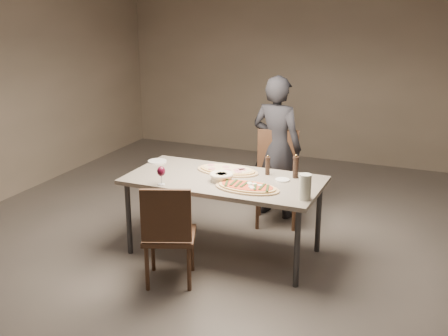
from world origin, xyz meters
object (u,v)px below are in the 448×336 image
at_px(bread_basket, 221,176).
at_px(pepper_mill_left, 268,165).
at_px(dining_table, 224,184).
at_px(diner, 277,147).
at_px(zucchini_pizza, 247,187).
at_px(chair_near, 168,230).
at_px(ham_pizza, 228,170).
at_px(chair_far, 277,172).
at_px(carafe, 305,187).

height_order(bread_basket, pepper_mill_left, pepper_mill_left).
distance_m(dining_table, diner, 1.14).
bearing_deg(zucchini_pizza, pepper_mill_left, 101.07).
bearing_deg(bread_basket, chair_near, -105.46).
height_order(ham_pizza, pepper_mill_left, pepper_mill_left).
xyz_separation_m(dining_table, diner, (0.15, 1.12, 0.09)).
xyz_separation_m(zucchini_pizza, diner, (-0.16, 1.31, 0.02)).
distance_m(zucchini_pizza, bread_basket, 0.31).
xyz_separation_m(dining_table, pepper_mill_left, (0.33, 0.26, 0.15)).
height_order(dining_table, diner, diner).
relative_size(dining_table, zucchini_pizza, 3.07).
bearing_deg(chair_far, ham_pizza, 55.38).
bearing_deg(carafe, chair_far, 117.16).
bearing_deg(zucchini_pizza, bread_basket, 174.42).
relative_size(carafe, diner, 0.14).
xyz_separation_m(ham_pizza, pepper_mill_left, (0.38, 0.06, 0.07)).
distance_m(chair_near, diner, 1.94).
height_order(zucchini_pizza, carafe, carafe).
height_order(dining_table, chair_near, chair_near).
xyz_separation_m(bread_basket, diner, (0.14, 1.20, -0.01)).
xyz_separation_m(carafe, diner, (-0.68, 1.36, -0.07)).
distance_m(pepper_mill_left, carafe, 0.71).
bearing_deg(dining_table, zucchini_pizza, -32.24).
distance_m(dining_table, bread_basket, 0.13).
bearing_deg(pepper_mill_left, diner, 102.24).
distance_m(chair_far, diner, 0.28).
xyz_separation_m(zucchini_pizza, ham_pizza, (-0.35, 0.39, -0.00)).
height_order(bread_basket, diner, diner).
bearing_deg(pepper_mill_left, carafe, -45.22).
bearing_deg(ham_pizza, zucchini_pizza, -46.49).
bearing_deg(chair_far, chair_near, 61.04).
relative_size(zucchini_pizza, pepper_mill_left, 3.08).
bearing_deg(zucchini_pizza, chair_near, -115.09).
bearing_deg(dining_table, diner, 82.52).
height_order(zucchini_pizza, pepper_mill_left, pepper_mill_left).
bearing_deg(chair_far, carafe, 100.78).
xyz_separation_m(chair_near, diner, (0.33, 1.89, 0.28)).
height_order(chair_near, diner, diner).
bearing_deg(ham_pizza, dining_table, -75.09).
distance_m(dining_table, ham_pizza, 0.22).
distance_m(zucchini_pizza, diner, 1.32).
xyz_separation_m(pepper_mill_left, carafe, (0.50, -0.50, 0.02)).
distance_m(carafe, chair_far, 1.40).
bearing_deg(zucchini_pizza, dining_table, 162.70).
xyz_separation_m(dining_table, carafe, (0.83, -0.24, 0.16)).
xyz_separation_m(dining_table, chair_near, (-0.18, -0.77, -0.18)).
bearing_deg(bread_basket, chair_far, 79.34).
bearing_deg(bread_basket, dining_table, 96.84).
relative_size(dining_table, carafe, 8.35).
height_order(ham_pizza, bread_basket, bread_basket).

